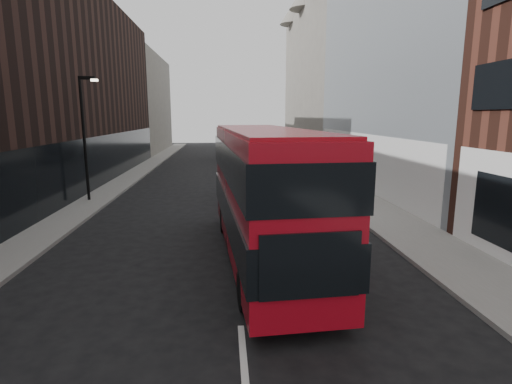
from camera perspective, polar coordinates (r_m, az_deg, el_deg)
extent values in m
cube|color=slate|center=(31.95, 9.74, 1.85)|extent=(3.00, 80.00, 0.15)
cube|color=slate|center=(31.91, -18.36, 1.44)|extent=(2.00, 80.00, 0.15)
cube|color=#969BA0|center=(29.52, 20.48, 19.98)|extent=(5.00, 22.00, 20.00)
cube|color=silver|center=(28.39, 15.08, 4.24)|extent=(0.35, 21.00, 3.80)
cube|color=slate|center=(51.13, 9.22, 15.23)|extent=(5.00, 24.00, 18.00)
cone|color=slate|center=(60.18, 5.54, 24.77)|extent=(4.00, 4.00, 3.00)
cube|color=black|center=(37.34, -22.52, 13.14)|extent=(5.00, 24.00, 14.00)
cube|color=slate|center=(58.67, -15.83, 11.94)|extent=(5.00, 20.00, 13.00)
cylinder|color=black|center=(24.93, -23.32, 6.90)|extent=(0.16, 0.16, 7.00)
cube|color=black|center=(24.85, -23.03, 14.78)|extent=(0.90, 0.15, 0.18)
cube|color=#FFF2CC|center=(24.72, -22.10, 14.59)|extent=(0.35, 0.22, 0.12)
cube|color=maroon|center=(13.63, 1.14, 0.07)|extent=(3.36, 11.36, 4.07)
cube|color=black|center=(13.77, 1.13, -2.64)|extent=(3.48, 11.42, 1.12)
cube|color=black|center=(13.47, 1.15, 4.54)|extent=(3.48, 11.42, 1.12)
cube|color=black|center=(8.47, 7.74, -10.43)|extent=(2.16, 0.24, 1.43)
cube|color=black|center=(19.20, -1.74, 1.69)|extent=(2.16, 0.24, 1.43)
cube|color=maroon|center=(13.40, 1.17, 8.79)|extent=(3.22, 10.90, 0.12)
cylinder|color=black|center=(17.40, -4.57, -4.11)|extent=(0.38, 1.04, 1.02)
cylinder|color=black|center=(17.70, 2.72, -3.83)|extent=(0.38, 1.04, 1.02)
cylinder|color=black|center=(10.67, -1.64, -14.02)|extent=(0.38, 1.04, 1.02)
cylinder|color=black|center=(11.14, 10.21, -13.07)|extent=(0.38, 1.04, 1.02)
cube|color=black|center=(47.97, -2.69, 6.97)|extent=(3.38, 10.02, 2.77)
cube|color=black|center=(47.98, -2.69, 6.76)|extent=(3.50, 10.08, 0.98)
cube|color=black|center=(43.06, -3.26, 6.46)|extent=(1.89, 0.30, 1.25)
cube|color=black|center=(52.89, -2.23, 7.29)|extent=(1.89, 0.30, 1.25)
cube|color=black|center=(47.89, -2.71, 8.66)|extent=(3.24, 9.62, 0.12)
cylinder|color=black|center=(51.28, -3.46, 5.76)|extent=(0.37, 0.92, 0.89)
cylinder|color=black|center=(51.12, -1.29, 5.76)|extent=(0.37, 0.92, 0.89)
cylinder|color=black|center=(45.06, -4.25, 5.05)|extent=(0.37, 0.92, 0.89)
cylinder|color=black|center=(44.88, -1.79, 5.05)|extent=(0.37, 0.92, 0.89)
imported|color=black|center=(21.29, 4.70, -0.97)|extent=(1.67, 3.83, 1.29)
imported|color=gray|center=(24.10, -1.78, 0.77)|extent=(1.82, 4.75, 1.55)
imported|color=black|center=(32.92, 0.23, 3.52)|extent=(2.32, 5.45, 1.57)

